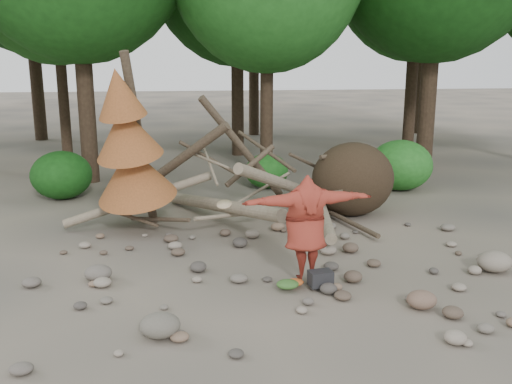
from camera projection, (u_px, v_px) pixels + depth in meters
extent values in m
plane|color=#514C44|center=(285.00, 280.00, 10.95)|extent=(120.00, 120.00, 0.00)
ellipsoid|color=#332619|center=(353.00, 179.00, 15.19)|extent=(2.20, 1.87, 1.98)
cylinder|color=gray|center=(220.00, 205.00, 14.26)|extent=(2.61, 5.11, 1.08)
cylinder|color=gray|center=(287.00, 185.00, 14.89)|extent=(3.18, 3.71, 1.90)
cylinder|color=brown|center=(171.00, 166.00, 14.78)|extent=(3.08, 1.91, 2.49)
cylinder|color=gray|center=(323.00, 212.00, 14.45)|extent=(1.13, 4.98, 0.43)
cylinder|color=brown|center=(243.00, 148.00, 15.12)|extent=(2.39, 1.03, 2.89)
cylinder|color=gray|center=(139.00, 199.00, 14.27)|extent=(3.71, 0.86, 1.20)
cylinder|color=#4C3F30|center=(159.00, 219.00, 13.94)|extent=(1.52, 1.70, 0.49)
cylinder|color=gray|center=(263.00, 188.00, 15.03)|extent=(1.57, 0.85, 0.69)
cylinder|color=#4C3F30|center=(318.00, 168.00, 15.62)|extent=(1.92, 1.25, 1.10)
cylinder|color=gray|center=(210.00, 165.00, 14.50)|extent=(0.37, 1.42, 0.85)
cylinder|color=#4C3F30|center=(349.00, 222.00, 14.28)|extent=(0.79, 2.54, 0.12)
cylinder|color=gray|center=(230.00, 215.00, 13.73)|extent=(1.78, 1.11, 0.29)
cylinder|color=#4C3F30|center=(140.00, 141.00, 13.73)|extent=(0.67, 1.13, 4.35)
cone|color=brown|center=(134.00, 172.00, 13.58)|extent=(2.06, 2.13, 1.86)
cone|color=brown|center=(126.00, 131.00, 13.13)|extent=(1.71, 1.78, 1.65)
cone|color=brown|center=(119.00, 92.00, 12.73)|extent=(1.23, 1.30, 1.41)
cylinder|color=#38281C|center=(82.00, 47.00, 18.43)|extent=(0.56, 0.56, 8.96)
cylinder|color=#38281C|center=(267.00, 75.00, 19.11)|extent=(0.44, 0.44, 7.14)
cylinder|color=#38281C|center=(432.00, 40.00, 20.17)|extent=(0.60, 0.60, 9.45)
cylinder|color=#38281C|center=(61.00, 66.00, 22.26)|extent=(0.42, 0.42, 7.56)
cylinder|color=#38281C|center=(237.00, 54.00, 23.70)|extent=(0.52, 0.52, 8.54)
cylinder|color=#38281C|center=(413.00, 59.00, 24.31)|extent=(0.50, 0.50, 8.12)
cylinder|color=#38281C|center=(33.00, 42.00, 27.96)|extent=(0.62, 0.62, 9.66)
cylinder|color=#38281C|center=(254.00, 52.00, 29.94)|extent=(0.54, 0.54, 8.75)
cylinder|color=#38281C|center=(421.00, 61.00, 30.70)|extent=(0.46, 0.46, 7.84)
ellipsoid|color=#164D14|center=(61.00, 175.00, 17.03)|extent=(1.80, 1.80, 1.44)
ellipsoid|color=#1F621C|center=(267.00, 171.00, 18.44)|extent=(1.40, 1.40, 1.12)
ellipsoid|color=#277424|center=(401.00, 165.00, 18.14)|extent=(2.00, 2.00, 1.60)
imported|color=maroon|center=(306.00, 227.00, 10.63)|extent=(2.52, 0.90, 2.01)
cylinder|color=tan|center=(224.00, 204.00, 9.78)|extent=(0.28, 0.26, 0.14)
cube|color=black|center=(320.00, 281.00, 10.53)|extent=(0.47, 0.35, 0.29)
ellipsoid|color=#356126|center=(288.00, 287.00, 10.45)|extent=(0.42, 0.35, 0.16)
ellipsoid|color=#C15521|center=(295.00, 285.00, 10.59)|extent=(0.33, 0.27, 0.12)
ellipsoid|color=#655F54|center=(160.00, 325.00, 8.72)|extent=(0.63, 0.57, 0.38)
ellipsoid|color=brown|center=(422.00, 300.00, 9.71)|extent=(0.52, 0.46, 0.31)
ellipsoid|color=gray|center=(494.00, 262.00, 11.36)|extent=(0.69, 0.62, 0.41)
ellipsoid|color=#645D54|center=(98.00, 273.00, 10.91)|extent=(0.52, 0.47, 0.31)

